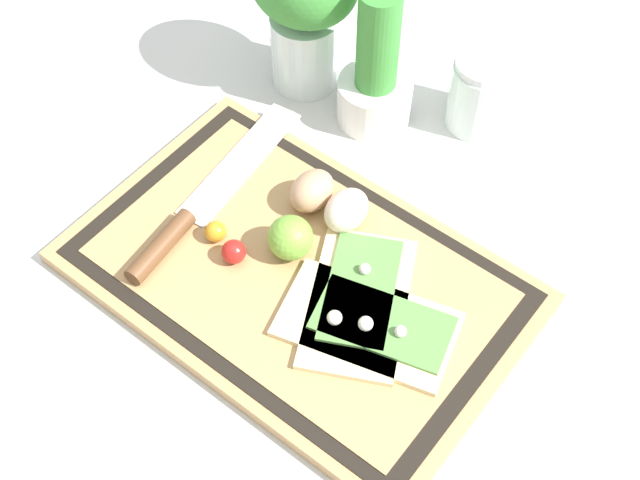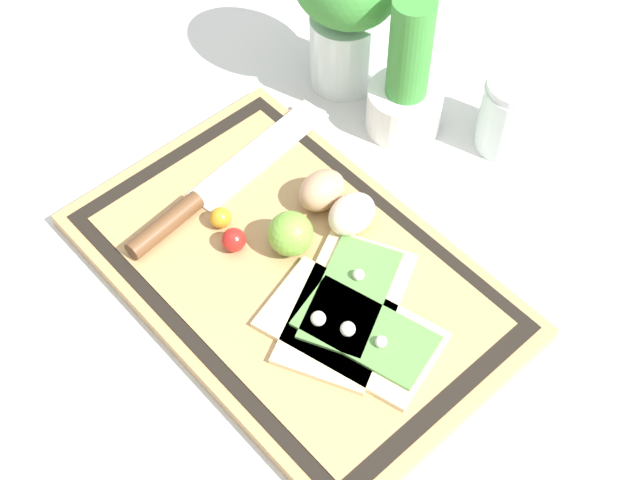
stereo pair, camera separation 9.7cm
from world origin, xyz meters
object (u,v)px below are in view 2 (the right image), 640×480
pizza_slice_near (353,331)px  cherry_tomato_red (234,240)px  herb_glass (345,0)px  pizza_slice_far (348,304)px  egg_pink (350,213)px  egg_brown (322,190)px  cherry_tomato_yellow (221,218)px  herb_pot (406,86)px  knife (199,200)px  lime (290,234)px  sauce_jar (511,118)px

pizza_slice_near → cherry_tomato_red: 0.17m
pizza_slice_near → herb_glass: bearing=138.4°
pizza_slice_far → egg_pink: size_ratio=3.52×
egg_brown → cherry_tomato_yellow: (-0.05, -0.10, -0.01)m
pizza_slice_far → herb_pot: herb_pot is taller
herb_glass → knife: bearing=-78.8°
pizza_slice_far → egg_pink: 0.11m
knife → herb_glass: bearing=101.2°
pizza_slice_near → egg_brown: 0.18m
egg_pink → herb_pot: size_ratio=0.30×
cherry_tomato_yellow → pizza_slice_near: bearing=3.5°
lime → cherry_tomato_red: lime is taller
cherry_tomato_yellow → herb_glass: (-0.09, 0.28, 0.10)m
sauce_jar → egg_pink: bearing=-95.9°
pizza_slice_far → lime: lime is taller
herb_pot → sauce_jar: herb_pot is taller
pizza_slice_near → sauce_jar: sauce_jar is taller
egg_brown → cherry_tomato_yellow: bearing=-116.7°
egg_pink → herb_pot: (-0.08, 0.17, 0.02)m
egg_pink → pizza_slice_far: bearing=-44.4°
egg_brown → knife: bearing=-131.3°
sauce_jar → cherry_tomato_red: bearing=-103.8°
cherry_tomato_yellow → herb_pot: size_ratio=0.13×
cherry_tomato_red → herb_pot: 0.29m
knife → herb_pot: size_ratio=1.59×
egg_pink → herb_glass: (-0.19, 0.17, 0.09)m
cherry_tomato_red → herb_pot: size_ratio=0.14×
egg_pink → cherry_tomato_red: bearing=-118.5°
lime → egg_brown: bearing=109.5°
pizza_slice_far → sauce_jar: sauce_jar is taller
egg_brown → herb_glass: bearing=130.7°
egg_pink → herb_glass: size_ratio=0.27×
knife → lime: lime is taller
egg_brown → lime: lime is taller
egg_brown → pizza_slice_far: bearing=-31.3°
egg_brown → sauce_jar: bearing=74.1°
knife → egg_pink: egg_pink is taller
pizza_slice_far → lime: bearing=176.0°
sauce_jar → cherry_tomato_yellow: bearing=-109.3°
pizza_slice_far → herb_glass: bearing=137.7°
herb_pot → pizza_slice_far: bearing=-57.0°
cherry_tomato_yellow → herb_glass: bearing=108.9°
pizza_slice_near → cherry_tomato_yellow: 0.20m
cherry_tomato_red → herb_pot: bearing=93.7°
egg_brown → herb_pot: size_ratio=0.30×
cherry_tomato_red → sauce_jar: (0.09, 0.36, 0.01)m
egg_brown → herb_pot: (-0.04, 0.17, 0.02)m
knife → herb_pot: bearing=78.5°
lime → cherry_tomato_red: size_ratio=1.85×
knife → herb_pot: (0.06, 0.28, 0.04)m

